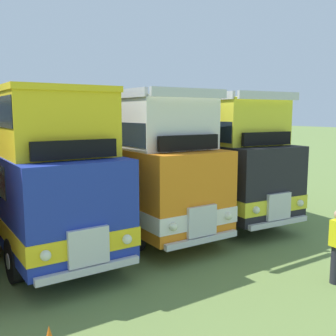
# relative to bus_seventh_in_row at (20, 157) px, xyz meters

# --- Properties ---
(bus_seventh_in_row) EXTENTS (3.01, 11.32, 4.49)m
(bus_seventh_in_row) POSITION_rel_bus_seventh_in_row_xyz_m (0.00, 0.00, 0.00)
(bus_seventh_in_row) COLOR #1E339E
(bus_seventh_in_row) RESTS_ON ground
(bus_eighth_in_row) EXTENTS (2.87, 10.84, 4.52)m
(bus_eighth_in_row) POSITION_rel_bus_seventh_in_row_xyz_m (3.26, 0.13, -0.11)
(bus_eighth_in_row) COLOR orange
(bus_eighth_in_row) RESTS_ON ground
(bus_ninth_in_row) EXTENTS (2.88, 10.94, 4.52)m
(bus_ninth_in_row) POSITION_rel_bus_seventh_in_row_xyz_m (6.53, 0.29, -0.11)
(bus_ninth_in_row) COLOR black
(bus_ninth_in_row) RESTS_ON ground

